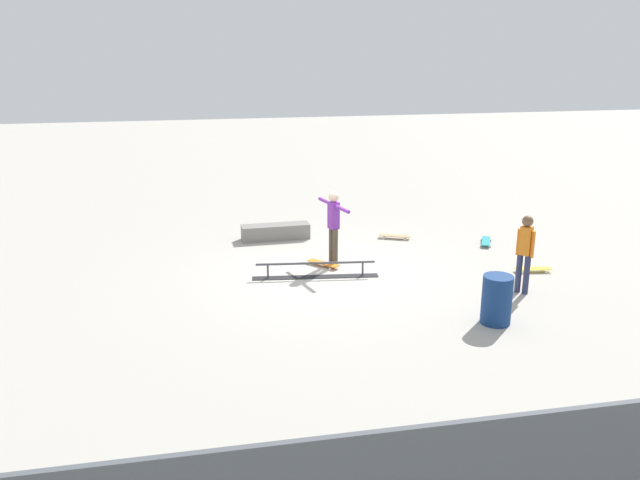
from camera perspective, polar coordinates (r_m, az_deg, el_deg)
ground_plane at (r=14.36m, az=0.79°, el=-3.02°), size 60.00×60.00×0.00m
grind_rail at (r=14.14m, az=-0.40°, el=-2.71°), size 2.75×0.57×0.35m
skate_ledge at (r=16.86m, az=-3.92°, el=0.72°), size 1.76×0.51×0.39m
skater_main at (r=14.67m, az=1.19°, el=1.52°), size 0.45×1.36×1.72m
skateboard_main at (r=14.83m, az=0.29°, el=-2.06°), size 0.68×0.73×0.09m
bystander_orange_shirt at (r=13.67m, az=17.52°, el=-0.83°), size 0.30×0.33×1.63m
loose_skateboard_yellow at (r=15.23m, az=18.16°, el=-2.42°), size 0.82×0.34×0.09m
loose_skateboard_teal at (r=16.98m, az=14.34°, el=-0.10°), size 0.53×0.81×0.09m
loose_skateboard_natural at (r=17.00m, az=6.57°, el=0.36°), size 0.81×0.50×0.09m
trash_bin at (r=12.23m, az=15.23°, el=-5.07°), size 0.55×0.55×0.91m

